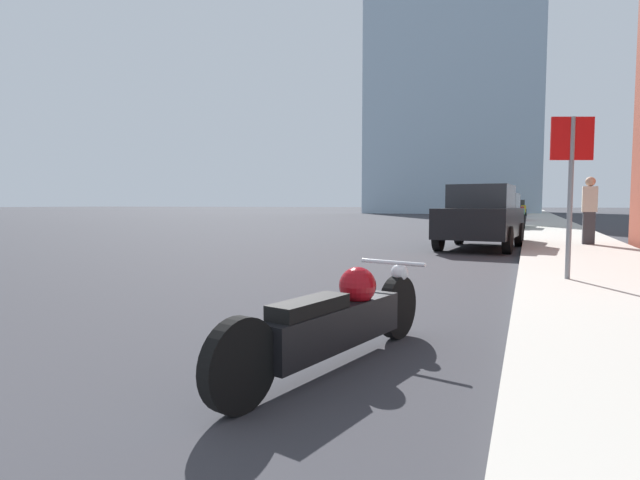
{
  "coord_description": "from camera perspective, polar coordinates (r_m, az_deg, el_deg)",
  "views": [
    {
      "loc": [
        3.8,
        1.02,
        1.21
      ],
      "look_at": [
        1.31,
        6.99,
        0.75
      ],
      "focal_mm": 28.0,
      "sensor_mm": 36.0,
      "label": 1
    }
  ],
  "objects": [
    {
      "name": "sidewalk",
      "position": [
        39.01,
        24.41,
        2.08
      ],
      "size": [
        2.6,
        240.0,
        0.15
      ],
      "color": "#B2ADA3",
      "rests_on": "ground_plane"
    },
    {
      "name": "distant_tower",
      "position": [
        78.51,
        15.8,
        22.6
      ],
      "size": [
        21.77,
        21.77,
        52.62
      ],
      "color": "#9EB7CC",
      "rests_on": "ground_plane"
    },
    {
      "name": "motorcycle",
      "position": [
        3.77,
        2.14,
        -9.07
      ],
      "size": [
        0.85,
        2.52,
        0.72
      ],
      "rotation": [
        0.0,
        0.0,
        -0.23
      ],
      "color": "black",
      "rests_on": "ground_plane"
    },
    {
      "name": "parked_car_black",
      "position": [
        14.29,
        17.95,
        2.54
      ],
      "size": [
        2.16,
        4.18,
        1.73
      ],
      "rotation": [
        0.0,
        0.0,
        -0.09
      ],
      "color": "black",
      "rests_on": "ground_plane"
    },
    {
      "name": "parked_car_green",
      "position": [
        25.0,
        19.89,
        3.07
      ],
      "size": [
        2.21,
        4.45,
        1.72
      ],
      "rotation": [
        0.0,
        0.0,
        -0.08
      ],
      "color": "#1E6B33",
      "rests_on": "ground_plane"
    },
    {
      "name": "parked_car_red",
      "position": [
        36.0,
        20.66,
        3.31
      ],
      "size": [
        2.08,
        4.18,
        1.79
      ],
      "rotation": [
        0.0,
        0.0,
        0.1
      ],
      "color": "red",
      "rests_on": "ground_plane"
    },
    {
      "name": "parked_car_blue",
      "position": [
        47.54,
        20.93,
        3.38
      ],
      "size": [
        2.3,
        4.6,
        1.61
      ],
      "rotation": [
        0.0,
        0.0,
        0.1
      ],
      "color": "#1E3899",
      "rests_on": "ground_plane"
    },
    {
      "name": "parked_car_yellow",
      "position": [
        58.7,
        21.6,
        3.47
      ],
      "size": [
        1.92,
        3.85,
        1.68
      ],
      "rotation": [
        0.0,
        0.0,
        0.01
      ],
      "color": "gold",
      "rests_on": "ground_plane"
    },
    {
      "name": "stop_sign",
      "position": [
        7.9,
        26.77,
        7.23
      ],
      "size": [
        0.57,
        0.26,
        2.28
      ],
      "color": "slate",
      "rests_on": "sidewalk"
    },
    {
      "name": "pedestrian",
      "position": [
        15.04,
        28.42,
        3.1
      ],
      "size": [
        0.36,
        0.25,
        1.78
      ],
      "color": "#38383D",
      "rests_on": "sidewalk"
    }
  ]
}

